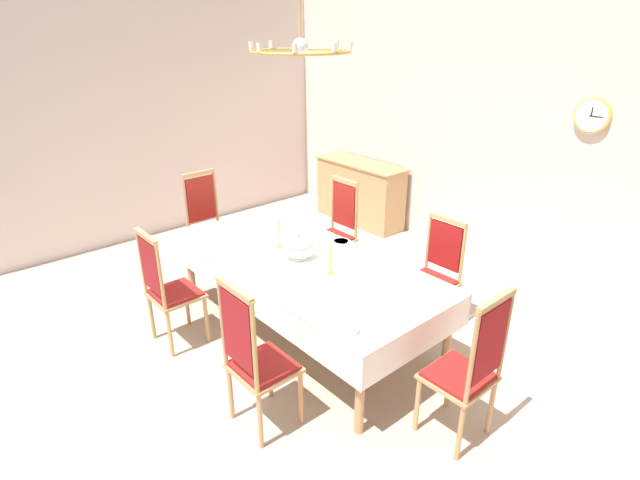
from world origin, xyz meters
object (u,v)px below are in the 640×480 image
spoon_primary (192,228)px  chair_south_b (255,357)px  chair_head_west (208,223)px  mounted_clock (592,116)px  chair_south_a (168,287)px  chair_north_b (435,273)px  chair_head_east (469,368)px  candlestick_west (279,232)px  spoon_secondary (336,240)px  chandelier (300,50)px  bowl_far_left (264,278)px  bowl_near_right (341,242)px  dining_table (304,267)px  bowl_far_right (345,328)px  sideboard (360,192)px  chair_north_a (336,229)px  bowl_near_left (195,231)px  soup_tureen (299,247)px  candlestick_east (331,258)px

spoon_primary → chair_south_b: bearing=-18.9°
chair_head_west → mounted_clock: bearing=132.9°
chair_south_a → spoon_primary: 0.93m
chair_south_a → chair_north_b: (1.38, 2.04, -0.01)m
chair_head_east → candlestick_west: size_ratio=3.18×
spoon_secondary → chair_head_west: bearing=-146.1°
chair_head_west → chandelier: size_ratio=1.51×
bowl_far_left → spoon_primary: size_ratio=1.00×
bowl_near_right → spoon_primary: 1.59m
dining_table → chair_south_b: (0.71, -1.03, -0.09)m
bowl_far_right → sideboard: sideboard is taller
sideboard → chair_north_a: bearing=125.9°
chair_head_west → bowl_near_left: size_ratio=6.02×
chair_head_west → bowl_far_left: 1.92m
soup_tureen → sideboard: size_ratio=0.20×
spoon_primary → sideboard: sideboard is taller
sideboard → chandelier: size_ratio=1.81×
bowl_near_left → spoon_secondary: bearing=42.0°
chair_south_a → soup_tureen: bearing=59.3°
candlestick_west → chandelier: 1.66m
chair_south_b → chair_north_a: bearing=123.9°
candlestick_west → mounted_clock: (1.54, 2.73, 0.98)m
chair_south_b → bowl_near_left: (-1.92, 0.59, 0.19)m
dining_table → chandelier: size_ratio=3.40×
chair_south_b → chair_north_b: 2.05m
chair_south_b → spoon_secondary: size_ratio=6.98×
candlestick_east → chandelier: bearing=180.0°
candlestick_west → bowl_far_left: bearing=-47.7°
chandelier → bowl_far_right: bearing=-25.3°
chair_north_a → bowl_far_left: chair_north_a is taller
bowl_far_left → mounted_clock: bearing=71.3°
chair_north_a → mounted_clock: mounted_clock is taller
chair_north_b → mounted_clock: 2.22m
candlestick_west → chandelier: bearing=0.0°
chair_north_b → spoon_secondary: 1.01m
bowl_far_left → soup_tureen: bearing=106.5°
chair_north_b → chair_head_east: (1.05, -1.02, 0.04)m
chair_north_a → chair_north_b: size_ratio=1.05×
chair_head_west → bowl_far_right: size_ratio=6.28×
chair_head_east → bowl_near_right: bearing=74.5°
chair_head_west → sideboard: (0.04, 2.48, -0.15)m
chair_north_b → sideboard: chair_north_b is taller
bowl_far_left → chandelier: size_ratio=0.22×
candlestick_west → sideboard: candlestick_west is taller
candlestick_east → bowl_near_left: (-1.57, -0.44, -0.13)m
spoon_primary → chair_north_a: bearing=62.9°
spoon_secondary → candlestick_east: bearing=-30.2°
spoon_secondary → bowl_near_left: bearing=-122.0°
chair_south_b → sideboard: size_ratio=0.84×
bowl_near_right → chair_south_a: bearing=-112.8°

